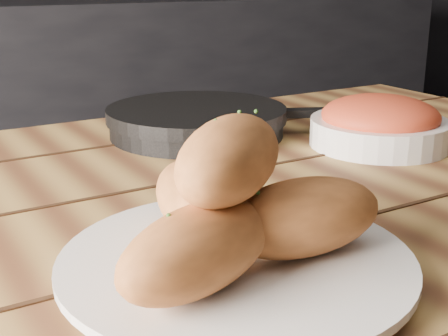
{
  "coord_description": "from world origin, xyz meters",
  "views": [
    {
      "loc": [
        -0.75,
        -0.48,
        1.0
      ],
      "look_at": [
        -0.5,
        -0.05,
        0.84
      ],
      "focal_mm": 50.0,
      "sensor_mm": 36.0,
      "label": 1
    }
  ],
  "objects_px": {
    "plate": "(236,265)",
    "bowl": "(380,124)",
    "bread_rolls": "(233,206)",
    "skillet": "(198,121)",
    "table": "(233,284)"
  },
  "relations": [
    {
      "from": "skillet",
      "to": "table",
      "type": "bearing_deg",
      "value": -111.67
    },
    {
      "from": "bowl",
      "to": "plate",
      "type": "bearing_deg",
      "value": -148.94
    },
    {
      "from": "table",
      "to": "bread_rolls",
      "type": "relative_size",
      "value": 5.22
    },
    {
      "from": "bread_rolls",
      "to": "skillet",
      "type": "height_order",
      "value": "bread_rolls"
    },
    {
      "from": "bread_rolls",
      "to": "skillet",
      "type": "xyz_separation_m",
      "value": [
        0.2,
        0.43,
        -0.04
      ]
    },
    {
      "from": "bowl",
      "to": "skillet",
      "type": "bearing_deg",
      "value": 136.07
    },
    {
      "from": "table",
      "to": "bread_rolls",
      "type": "xyz_separation_m",
      "value": [
        -0.09,
        -0.15,
        0.16
      ]
    },
    {
      "from": "bread_rolls",
      "to": "skillet",
      "type": "distance_m",
      "value": 0.48
    },
    {
      "from": "plate",
      "to": "bowl",
      "type": "distance_m",
      "value": 0.47
    },
    {
      "from": "plate",
      "to": "bread_rolls",
      "type": "bearing_deg",
      "value": -149.04
    },
    {
      "from": "bread_rolls",
      "to": "bowl",
      "type": "bearing_deg",
      "value": 31.06
    },
    {
      "from": "table",
      "to": "plate",
      "type": "xyz_separation_m",
      "value": [
        -0.08,
        -0.14,
        0.11
      ]
    },
    {
      "from": "skillet",
      "to": "bowl",
      "type": "distance_m",
      "value": 0.28
    },
    {
      "from": "table",
      "to": "bowl",
      "type": "bearing_deg",
      "value": 17.35
    },
    {
      "from": "table",
      "to": "bowl",
      "type": "relative_size",
      "value": 6.87
    }
  ]
}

